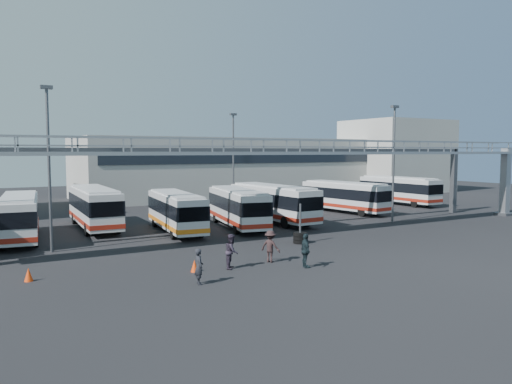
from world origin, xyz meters
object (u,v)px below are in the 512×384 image
cone_right (195,266)px  bus_4 (238,206)px  tire_stack (300,237)px  bus_2 (94,206)px  pedestrian_d (306,251)px  light_pole_mid (394,157)px  pedestrian_b (232,251)px  bus_5 (273,202)px  bus_3 (176,210)px  bus_7 (345,196)px  pedestrian_a (199,266)px  light_pole_left (49,160)px  light_pole_back (233,156)px  cone_left (29,275)px  pedestrian_c (270,246)px  bus_1 (19,215)px  bus_9 (399,189)px

cone_right → bus_4: bearing=53.6°
cone_right → tire_stack: (9.40, 3.87, 0.14)m
bus_2 → pedestrian_d: bearing=-68.3°
light_pole_mid → pedestrian_b: bearing=-157.5°
bus_2 → bus_5: bus_2 is taller
cone_right → bus_3: bearing=73.0°
bus_5 → bus_7: bus_5 is taller
pedestrian_a → cone_right: size_ratio=2.65×
pedestrian_b → cone_right: 2.14m
light_pole_left → light_pole_back: same height
pedestrian_d → cone_left: pedestrian_d is taller
bus_3 → pedestrian_c: (0.77, -12.65, -0.79)m
bus_1 → bus_7: bus_1 is taller
light_pole_left → bus_4: bearing=12.2°
light_pole_left → cone_left: bearing=-106.2°
bus_3 → cone_left: (-11.49, -10.35, -1.36)m
bus_1 → bus_3: size_ratio=1.03×
bus_7 → cone_left: size_ratio=15.94×
bus_4 → bus_7: bus_4 is taller
bus_1 → pedestrian_d: (12.49, -16.92, -0.82)m
light_pole_back → pedestrian_b: bearing=-117.7°
bus_7 → cone_left: bearing=-163.0°
bus_3 → cone_right: size_ratio=16.10×
pedestrian_d → bus_4: bearing=2.4°
light_pole_back → bus_4: light_pole_back is taller
light_pole_back → pedestrian_a: size_ratio=6.04×
bus_7 → bus_9: bearing=9.1°
light_pole_left → bus_3: size_ratio=0.99×
bus_3 → cone_left: bearing=-130.9°
bus_1 → bus_4: bus_1 is taller
bus_5 → bus_4: bearing=-168.4°
tire_stack → bus_7: bearing=40.5°
bus_1 → light_pole_mid: bearing=-5.9°
bus_1 → pedestrian_d: bus_1 is taller
light_pole_left → bus_5: 19.63m
tire_stack → pedestrian_b: bearing=-150.7°
pedestrian_b → cone_right: bearing=118.4°
light_pole_left → tire_stack: light_pole_left is taller
bus_4 → pedestrian_c: size_ratio=5.93×
bus_9 → cone_left: size_ratio=16.25×
light_pole_mid → cone_left: 31.04m
light_pole_left → bus_9: light_pole_left is taller
pedestrian_b → tire_stack: 8.46m
light_pole_left → pedestrian_d: light_pole_left is taller
bus_7 → bus_4: bearing=-173.2°
light_pole_mid → pedestrian_b: size_ratio=5.51×
bus_9 → pedestrian_d: bus_9 is taller
light_pole_left → bus_1: light_pole_left is taller
pedestrian_d → light_pole_left: bearing=61.0°
bus_4 → cone_right: (-9.09, -12.34, -1.43)m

